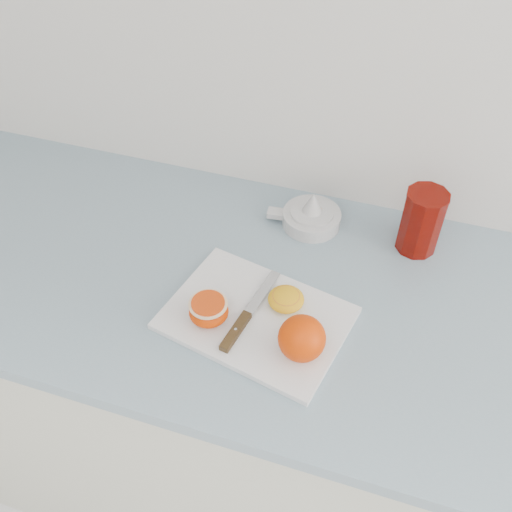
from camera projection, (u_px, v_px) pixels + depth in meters
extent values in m
cube|color=silver|center=(310.00, 422.00, 1.39)|extent=(2.32, 0.60, 0.86)
cube|color=#8AA0AA|center=(326.00, 305.00, 1.08)|extent=(2.37, 0.64, 0.03)
cube|color=white|center=(256.00, 318.00, 1.03)|extent=(0.36, 0.29, 0.01)
sphere|color=#E93900|center=(302.00, 338.00, 0.94)|extent=(0.08, 0.08, 0.08)
ellipsoid|color=#E93900|center=(209.00, 311.00, 1.01)|extent=(0.07, 0.07, 0.04)
cylinder|color=#FFDBA7|center=(208.00, 304.00, 0.99)|extent=(0.07, 0.07, 0.00)
cylinder|color=red|center=(208.00, 303.00, 0.99)|extent=(0.06, 0.06, 0.00)
ellipsoid|color=#E9A312|center=(286.00, 299.00, 1.03)|extent=(0.07, 0.07, 0.03)
cylinder|color=#CC6322|center=(286.00, 296.00, 1.03)|extent=(0.05, 0.05, 0.00)
cube|color=#46361D|center=(236.00, 331.00, 0.99)|extent=(0.03, 0.09, 0.01)
cube|color=#B7B7BC|center=(262.00, 292.00, 1.05)|extent=(0.04, 0.12, 0.00)
cylinder|color=#B7B7BC|center=(236.00, 331.00, 0.99)|extent=(0.01, 0.01, 0.01)
cylinder|color=silver|center=(312.00, 218.00, 1.20)|extent=(0.12, 0.12, 0.03)
cylinder|color=silver|center=(312.00, 212.00, 1.19)|extent=(0.09, 0.09, 0.01)
cone|color=silver|center=(313.00, 202.00, 1.17)|extent=(0.04, 0.04, 0.05)
cube|color=silver|center=(277.00, 213.00, 1.21)|extent=(0.04, 0.03, 0.01)
ellipsoid|color=#DB5F0D|center=(317.00, 213.00, 1.18)|extent=(0.01, 0.01, 0.00)
ellipsoid|color=#DB5F0D|center=(308.00, 206.00, 1.20)|extent=(0.01, 0.01, 0.00)
ellipsoid|color=#DB5F0D|center=(311.00, 214.00, 1.18)|extent=(0.01, 0.01, 0.00)
ellipsoid|color=#DB5F0D|center=(320.00, 209.00, 1.19)|extent=(0.01, 0.01, 0.00)
cylinder|color=#620801|center=(421.00, 222.00, 1.12)|extent=(0.08, 0.08, 0.13)
cylinder|color=#CA5D07|center=(416.00, 241.00, 1.16)|extent=(0.07, 0.07, 0.02)
cylinder|color=#620801|center=(429.00, 195.00, 1.07)|extent=(0.08, 0.08, 0.00)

